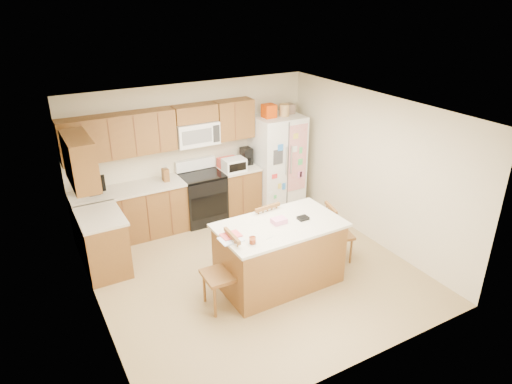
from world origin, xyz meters
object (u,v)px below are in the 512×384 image
island (279,253)px  windsor_chair_left (222,274)px  windsor_chair_right (337,234)px  refrigerator (277,160)px  stove (202,197)px  windsor_chair_back (261,234)px

island → windsor_chair_left: bearing=-175.0°
windsor_chair_right → windsor_chair_left: bearing=-175.5°
refrigerator → windsor_chair_right: 2.29m
stove → island: 2.38m
stove → refrigerator: 1.63m
stove → refrigerator: bearing=-2.3°
stove → windsor_chair_back: bearing=-82.7°
windsor_chair_left → windsor_chair_back: (0.99, 0.67, -0.01)m
stove → windsor_chair_left: stove is taller
island → windsor_chair_right: island is taller
refrigerator → windsor_chair_right: size_ratio=2.12×
island → windsor_chair_right: 1.13m
stove → windsor_chair_back: 1.79m
windsor_chair_left → island: bearing=5.0°
windsor_chair_left → windsor_chair_right: 2.08m
stove → island: (0.18, -2.37, 0.01)m
refrigerator → windsor_chair_left: bearing=-134.3°
refrigerator → windsor_chair_right: bearing=-96.8°
stove → windsor_chair_back: size_ratio=1.07×
stove → windsor_chair_left: bearing=-107.3°
windsor_chair_back → island: bearing=-94.3°
stove → windsor_chair_back: stove is taller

